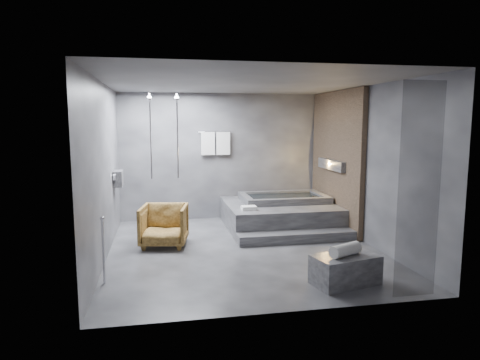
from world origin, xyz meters
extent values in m
plane|color=#2B2B2D|center=(0.00, 0.00, 0.00)|extent=(5.00, 5.00, 0.00)
cube|color=#48484A|center=(0.00, 0.00, 2.80)|extent=(4.50, 5.00, 0.04)
cube|color=#35353A|center=(0.00, 2.50, 1.40)|extent=(4.50, 0.04, 2.80)
cube|color=#35353A|center=(0.00, -2.50, 1.40)|extent=(4.50, 0.04, 2.80)
cube|color=#35353A|center=(-2.25, 0.00, 1.40)|extent=(0.04, 5.00, 2.80)
cube|color=#35353A|center=(2.25, 0.00, 1.40)|extent=(0.04, 5.00, 2.80)
cube|color=#8C6F52|center=(2.19, 1.25, 1.40)|extent=(0.10, 2.40, 2.78)
cube|color=#FF9938|center=(2.11, 1.25, 1.30)|extent=(0.14, 1.20, 0.20)
cube|color=slate|center=(-2.16, 1.40, 1.10)|extent=(0.16, 0.42, 0.30)
imported|color=beige|center=(-2.15, 1.30, 1.05)|extent=(0.08, 0.08, 0.21)
imported|color=beige|center=(-2.15, 1.50, 1.03)|extent=(0.07, 0.07, 0.15)
cylinder|color=silver|center=(-1.00, 2.05, 1.90)|extent=(0.04, 0.04, 1.80)
cylinder|color=silver|center=(-1.55, 2.05, 1.90)|extent=(0.04, 0.04, 1.80)
cylinder|color=silver|center=(-0.15, 2.44, 1.95)|extent=(0.75, 0.02, 0.02)
cube|color=white|center=(-0.32, 2.42, 1.70)|extent=(0.30, 0.06, 0.50)
cube|color=white|center=(0.02, 2.42, 1.70)|extent=(0.30, 0.06, 0.50)
cylinder|color=silver|center=(-2.15, -1.20, 0.45)|extent=(0.04, 0.04, 0.90)
cube|color=black|center=(1.65, -2.45, 1.35)|extent=(0.55, 0.01, 2.60)
cube|color=#303032|center=(1.05, 1.45, 0.25)|extent=(2.20, 2.00, 0.50)
cube|color=#303032|center=(1.05, 0.27, 0.09)|extent=(2.20, 0.36, 0.18)
cube|color=#353538|center=(1.04, -1.81, 0.20)|extent=(0.96, 0.67, 0.39)
imported|color=#493112|center=(-1.33, 0.48, 0.37)|extent=(0.91, 0.93, 0.73)
cylinder|color=silver|center=(1.03, -1.83, 0.48)|extent=(0.50, 0.35, 0.17)
cube|color=white|center=(0.28, 0.87, 0.54)|extent=(0.28, 0.21, 0.07)
camera|label=1|loc=(-1.38, -6.99, 2.17)|focal=32.00mm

